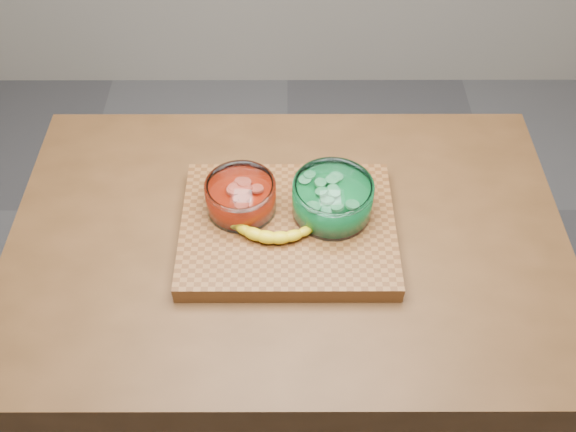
{
  "coord_description": "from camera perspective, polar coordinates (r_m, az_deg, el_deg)",
  "views": [
    {
      "loc": [
        -0.0,
        -0.88,
        1.96
      ],
      "look_at": [
        0.0,
        0.0,
        0.96
      ],
      "focal_mm": 40.0,
      "sensor_mm": 36.0,
      "label": 1
    }
  ],
  "objects": [
    {
      "name": "ground",
      "position": [
        2.15,
        0.0,
        -17.17
      ],
      "size": [
        3.5,
        3.5,
        0.0
      ],
      "primitive_type": "plane",
      "color": "#57575C",
      "rests_on": "ground"
    },
    {
      "name": "counter",
      "position": [
        1.75,
        0.0,
        -11.12
      ],
      "size": [
        1.2,
        0.8,
        0.9
      ],
      "primitive_type": "cube",
      "color": "#4F3017",
      "rests_on": "ground"
    },
    {
      "name": "cutting_board",
      "position": [
        1.36,
        0.0,
        -1.11
      ],
      "size": [
        0.45,
        0.35,
        0.04
      ],
      "primitive_type": "cube",
      "color": "brown",
      "rests_on": "counter"
    },
    {
      "name": "banana",
      "position": [
        1.32,
        -1.49,
        -0.8
      ],
      "size": [
        0.23,
        0.12,
        0.03
      ],
      "primitive_type": null,
      "color": "gold",
      "rests_on": "cutting_board"
    },
    {
      "name": "bowl_green",
      "position": [
        1.34,
        3.97,
        1.53
      ],
      "size": [
        0.17,
        0.17,
        0.08
      ],
      "color": "white",
      "rests_on": "cutting_board"
    },
    {
      "name": "bowl_red",
      "position": [
        1.35,
        -4.21,
        1.74
      ],
      "size": [
        0.15,
        0.15,
        0.07
      ],
      "color": "white",
      "rests_on": "cutting_board"
    }
  ]
}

